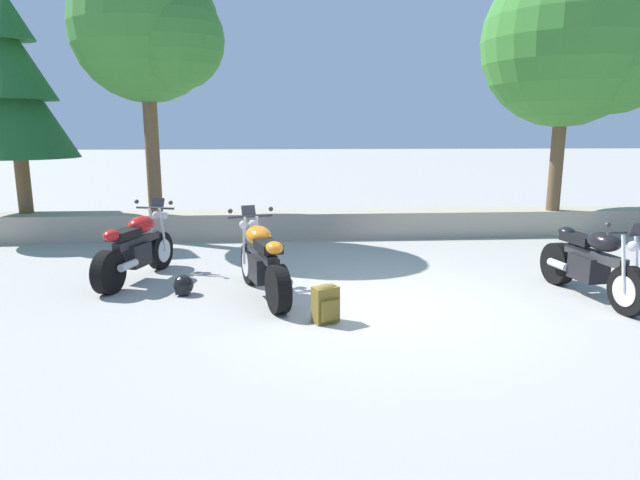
# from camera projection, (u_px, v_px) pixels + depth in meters

# --- Properties ---
(ground_plane) EXTENTS (120.00, 120.00, 0.00)m
(ground_plane) POSITION_uv_depth(u_px,v_px,m) (392.00, 306.00, 7.15)
(ground_plane) COLOR #A3A099
(stone_wall) EXTENTS (36.00, 0.80, 0.55)m
(stone_wall) POSITION_uv_depth(u_px,v_px,m) (348.00, 224.00, 11.78)
(stone_wall) COLOR #A89E89
(stone_wall) RESTS_ON ground
(motorcycle_red_near_left) EXTENTS (0.89, 2.02, 1.18)m
(motorcycle_red_near_left) POSITION_uv_depth(u_px,v_px,m) (137.00, 249.00, 8.29)
(motorcycle_red_near_left) COLOR black
(motorcycle_red_near_left) RESTS_ON ground
(motorcycle_orange_centre) EXTENTS (0.91, 2.02, 1.18)m
(motorcycle_orange_centre) POSITION_uv_depth(u_px,v_px,m) (262.00, 262.00, 7.46)
(motorcycle_orange_centre) COLOR black
(motorcycle_orange_centre) RESTS_ON ground
(motorcycle_black_far_right) EXTENTS (0.71, 2.06, 1.18)m
(motorcycle_black_far_right) POSITION_uv_depth(u_px,v_px,m) (592.00, 264.00, 7.36)
(motorcycle_black_far_right) COLOR black
(motorcycle_black_far_right) RESTS_ON ground
(rider_backpack) EXTENTS (0.35, 0.33, 0.47)m
(rider_backpack) POSITION_uv_depth(u_px,v_px,m) (326.00, 303.00, 6.48)
(rider_backpack) COLOR brown
(rider_backpack) RESTS_ON ground
(rider_helmet) EXTENTS (0.28, 0.28, 0.28)m
(rider_helmet) POSITION_uv_depth(u_px,v_px,m) (183.00, 285.00, 7.59)
(rider_helmet) COLOR black
(rider_helmet) RESTS_ON ground
(pine_tree_far_left) EXTENTS (2.34, 2.34, 4.41)m
(pine_tree_far_left) POSITION_uv_depth(u_px,v_px,m) (13.00, 89.00, 10.98)
(pine_tree_far_left) COLOR brown
(pine_tree_far_left) RESTS_ON stone_wall
(leafy_tree_mid_left) EXTENTS (2.98, 2.84, 5.07)m
(leafy_tree_mid_left) POSITION_uv_depth(u_px,v_px,m) (151.00, 31.00, 10.43)
(leafy_tree_mid_left) COLOR brown
(leafy_tree_mid_left) RESTS_ON stone_wall
(leafy_tree_mid_right) EXTENTS (3.62, 3.45, 5.21)m
(leafy_tree_mid_right) POSITION_uv_depth(u_px,v_px,m) (577.00, 45.00, 11.07)
(leafy_tree_mid_right) COLOR brown
(leafy_tree_mid_right) RESTS_ON stone_wall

